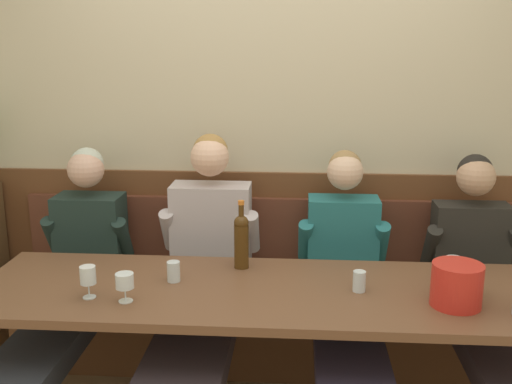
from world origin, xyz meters
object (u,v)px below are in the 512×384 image
person_left_seat (71,280)px  wine_bottle_amber_mid (241,239)px  wall_bench (271,317)px  water_tumbler_center (359,281)px  person_center_left_seat (346,292)px  water_tumbler_left (473,284)px  wine_glass_right_end (454,266)px  dining_table (264,304)px  ice_bucket (457,285)px  wine_glass_mid_right (125,282)px  wine_glass_mid_left (88,277)px  person_right_seat (487,299)px  water_tumbler_right (174,271)px  person_center_right_seat (203,279)px

person_left_seat → wine_bottle_amber_mid: bearing=-4.9°
wall_bench → water_tumbler_center: size_ratio=31.25×
water_tumbler_center → person_center_left_seat: bearing=95.4°
wall_bench → person_center_left_seat: 0.62m
person_left_seat → water_tumbler_left: bearing=-9.5°
wine_glass_right_end → dining_table: bearing=-175.7°
person_left_seat → ice_bucket: 1.89m
wine_glass_right_end → wine_glass_mid_right: (-1.41, -0.25, -0.02)m
wine_glass_right_end → wine_glass_mid_right: bearing=-170.1°
dining_table → wine_glass_mid_left: 0.78m
person_left_seat → wine_glass_mid_right: bearing=-49.0°
person_center_left_seat → water_tumbler_center: (0.03, -0.31, 0.18)m
wine_glass_mid_left → wall_bench: bearing=48.1°
wall_bench → person_right_seat: person_right_seat is taller
person_right_seat → ice_bucket: size_ratio=5.92×
wine_glass_mid_left → water_tumbler_left: 1.66m
person_left_seat → water_tumbler_left: (1.93, -0.32, 0.17)m
water_tumbler_right → water_tumbler_left: (1.33, -0.05, 0.00)m
wine_glass_mid_right → person_center_left_seat: bearing=27.0°
wine_bottle_amber_mid → water_tumbler_right: bearing=-146.2°
person_center_right_seat → wine_bottle_amber_mid: (0.21, -0.08, 0.24)m
person_left_seat → person_right_seat: person_left_seat is taller
wine_glass_right_end → water_tumbler_center: wine_glass_right_end is taller
wine_glass_mid_right → person_left_seat: bearing=131.0°
dining_table → person_center_right_seat: size_ratio=1.94×
water_tumbler_left → person_center_left_seat: bearing=149.4°
person_left_seat → wine_bottle_amber_mid: (0.89, -0.08, 0.27)m
wine_bottle_amber_mid → water_tumbler_center: bearing=-24.6°
person_center_left_seat → water_tumbler_left: person_center_left_seat is taller
dining_table → wine_glass_right_end: (0.84, 0.06, 0.18)m
water_tumbler_left → person_center_right_seat: bearing=165.1°
dining_table → person_right_seat: (1.07, 0.29, -0.07)m
person_right_seat → wine_glass_right_end: size_ratio=8.64×
water_tumbler_center → water_tumbler_left: bearing=0.4°
wall_bench → water_tumbler_center: wall_bench is taller
ice_bucket → water_tumbler_center: size_ratio=2.27×
person_right_seat → wine_glass_right_end: person_right_seat is taller
wine_bottle_amber_mid → water_tumbler_left: size_ratio=3.52×
person_left_seat → dining_table: bearing=-17.7°
wine_glass_mid_right → dining_table: bearing=17.6°
wine_bottle_amber_mid → ice_bucket: bearing=-21.6°
person_right_seat → wine_glass_mid_right: size_ratio=9.91×
person_left_seat → person_center_right_seat: size_ratio=0.94×
wine_glass_mid_left → person_center_left_seat: bearing=22.4°
wine_glass_mid_left → water_tumbler_center: bearing=7.7°
wine_glass_mid_right → wine_glass_right_end: bearing=9.9°
wine_glass_mid_left → person_center_right_seat: bearing=50.0°
ice_bucket → water_tumbler_left: size_ratio=2.20×
wall_bench → ice_bucket: 1.26m
person_center_left_seat → ice_bucket: person_center_left_seat is taller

